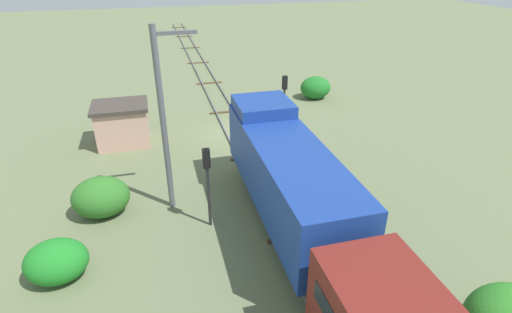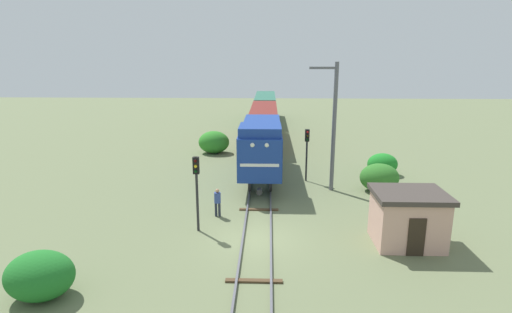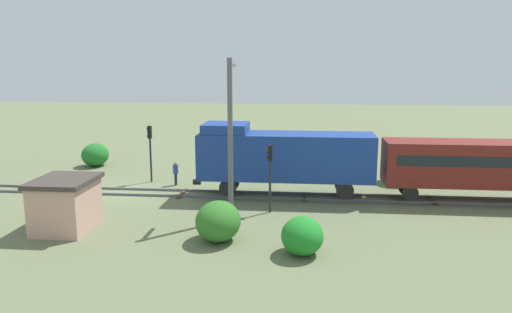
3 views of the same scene
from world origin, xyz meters
name	(u,v)px [view 3 (image 3 of 3)]	position (x,y,z in m)	size (l,w,h in m)	color
ground_plane	(123,193)	(0.00, 0.00, 0.00)	(144.60, 144.60, 0.00)	#66704C
railway_track	(123,192)	(0.00, 0.00, 0.07)	(2.40, 96.40, 0.16)	#595960
locomotive	(283,155)	(0.00, 10.66, 2.77)	(2.90, 11.60, 4.60)	navy
passenger_car_leading	(500,163)	(0.00, 24.00, 2.52)	(2.84, 14.00, 3.66)	maroon
traffic_signal_near	(150,143)	(-3.20, 0.95, 2.86)	(0.32, 0.34, 4.11)	#262628
traffic_signal_mid	(270,166)	(3.40, 10.09, 2.76)	(0.32, 0.34, 3.96)	#262628
worker_near_track	(176,171)	(-2.40, 2.99, 1.00)	(0.38, 0.38, 1.70)	#262B38
catenary_mast	(230,136)	(4.94, 8.05, 4.67)	(1.94, 0.28, 8.83)	#595960
relay_hut	(65,204)	(7.50, -0.22, 1.39)	(3.50, 2.90, 2.74)	#D19E8C
bush_near	(399,168)	(-4.77, 18.85, 1.08)	(2.98, 2.43, 2.16)	#2D7F26
bush_mid	(218,221)	(8.29, 7.92, 0.98)	(2.70, 2.21, 1.96)	#2F7126
bush_far	(95,155)	(-8.20, -5.41, 0.96)	(2.63, 2.15, 1.91)	#1F6F26
bush_back	(302,236)	(9.62, 12.02, 0.86)	(2.36, 1.93, 1.72)	#1F8126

